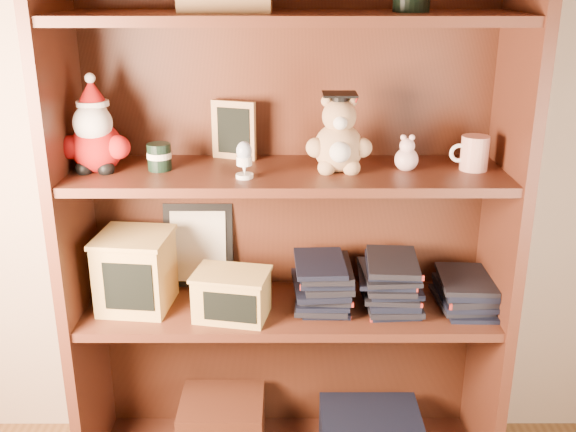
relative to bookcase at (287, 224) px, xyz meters
name	(u,v)px	position (x,y,z in m)	size (l,w,h in m)	color
bookcase	(287,224)	(0.00, 0.00, 0.00)	(1.20, 0.35, 1.60)	#4C2315
shelf_lower	(288,309)	(0.00, -0.05, -0.24)	(1.14, 0.33, 0.02)	#4C2315
shelf_upper	(288,174)	(0.00, -0.05, 0.16)	(1.14, 0.33, 0.02)	#4C2315
santa_plush	(95,135)	(-0.50, -0.06, 0.27)	(0.19, 0.13, 0.26)	#A50F0F
teachers_tin	(159,157)	(-0.34, -0.05, 0.21)	(0.06, 0.06, 0.07)	black
chalkboard_plaque	(234,131)	(-0.15, 0.06, 0.25)	(0.12, 0.09, 0.16)	#9E7547
egg_cup	(244,158)	(-0.11, -0.13, 0.22)	(0.04, 0.04, 0.09)	white
grad_teddy_bear	(339,141)	(0.13, -0.06, 0.25)	(0.17, 0.15, 0.21)	tan
pink_figurine	(407,156)	(0.31, -0.05, 0.21)	(0.06, 0.06, 0.10)	beige
teacher_mug	(474,153)	(0.49, -0.05, 0.22)	(0.10, 0.07, 0.09)	silver
certificate_frame	(199,245)	(-0.26, 0.09, -0.10)	(0.20, 0.05, 0.25)	black
treats_box	(136,270)	(-0.42, -0.05, -0.12)	(0.22, 0.22, 0.21)	tan
pencils_box	(232,294)	(-0.15, -0.12, -0.16)	(0.22, 0.18, 0.13)	tan
book_stack_left	(323,282)	(0.10, -0.05, -0.16)	(0.14, 0.20, 0.14)	black
book_stack_mid	(388,280)	(0.28, -0.05, -0.15)	(0.14, 0.20, 0.16)	black
book_stack_right	(465,290)	(0.50, -0.05, -0.18)	(0.14, 0.20, 0.10)	black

